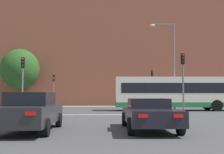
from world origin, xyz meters
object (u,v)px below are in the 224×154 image
object	(u,v)px
bus_crossing_lead	(175,93)
pedestrian_waiting	(49,99)
traffic_light_near_right	(183,73)
pedestrian_walking_east	(124,98)
street_lamp_junction	(170,57)
car_roadster_right	(149,114)
traffic_light_far_right	(152,82)
car_saloon_left	(31,111)
traffic_light_near_left	(23,76)
traffic_light_far_left	(54,85)

from	to	relation	value
bus_crossing_lead	pedestrian_waiting	size ratio (longest dim) A/B	6.67
traffic_light_near_right	pedestrian_walking_east	distance (m)	15.91
traffic_light_near_right	street_lamp_junction	bearing A→B (deg)	89.99
car_roadster_right	pedestrian_walking_east	bearing A→B (deg)	88.33
car_roadster_right	pedestrian_waiting	world-z (taller)	pedestrian_waiting
traffic_light_far_right	street_lamp_junction	xyz separation A→B (m)	(0.07, -9.89, 1.81)
car_saloon_left	street_lamp_junction	bearing A→B (deg)	56.77
traffic_light_near_left	bus_crossing_lead	bearing A→B (deg)	19.65
traffic_light_near_right	street_lamp_junction	xyz separation A→B (m)	(0.00, 4.28, 1.80)
car_saloon_left	pedestrian_walking_east	xyz separation A→B (m)	(5.10, 24.99, 0.22)
car_roadster_right	traffic_light_far_left	distance (m)	25.13
traffic_light_far_left	pedestrian_walking_east	distance (m)	9.05
traffic_light_far_right	street_lamp_junction	world-z (taller)	street_lamp_junction
pedestrian_waiting	street_lamp_junction	bearing A→B (deg)	28.98
street_lamp_junction	traffic_light_far_right	bearing A→B (deg)	90.38
traffic_light_near_right	traffic_light_near_left	world-z (taller)	traffic_light_near_right
traffic_light_near_right	traffic_light_near_left	bearing A→B (deg)	177.33
traffic_light_far_right	traffic_light_near_left	xyz separation A→B (m)	(-12.03, -13.61, -0.14)
car_saloon_left	pedestrian_waiting	world-z (taller)	pedestrian_waiting
car_roadster_right	street_lamp_junction	xyz separation A→B (m)	(3.94, 13.57, 4.18)
car_roadster_right	pedestrian_waiting	xyz separation A→B (m)	(-9.09, 24.23, 0.31)
traffic_light_near_left	street_lamp_junction	xyz separation A→B (m)	(12.10, 3.72, 1.95)
street_lamp_junction	traffic_light_far_left	bearing A→B (deg)	141.01
traffic_light_far_right	car_roadster_right	bearing A→B (deg)	-99.39
street_lamp_junction	bus_crossing_lead	bearing A→B (deg)	53.32
traffic_light_near_left	pedestrian_walking_east	size ratio (longest dim) A/B	2.51
traffic_light_near_left	traffic_light_far_left	bearing A→B (deg)	91.19
traffic_light_near_left	pedestrian_waiting	world-z (taller)	traffic_light_near_left
traffic_light_far_right	traffic_light_far_left	world-z (taller)	traffic_light_far_right
car_roadster_right	traffic_light_far_right	size ratio (longest dim) A/B	1.05
traffic_light_near_left	pedestrian_waiting	distance (m)	14.54
traffic_light_near_right	car_saloon_left	bearing A→B (deg)	-131.98
car_saloon_left	traffic_light_far_right	xyz separation A→B (m)	(8.58, 23.78, 2.25)
car_saloon_left	car_roadster_right	xyz separation A→B (m)	(4.70, 0.33, -0.13)
bus_crossing_lead	traffic_light_far_right	bearing A→B (deg)	-175.73
pedestrian_walking_east	street_lamp_junction	bearing A→B (deg)	-3.72
car_roadster_right	pedestrian_walking_east	xyz separation A→B (m)	(0.40, 24.66, 0.35)
traffic_light_near_right	car_roadster_right	bearing A→B (deg)	-113.01
street_lamp_junction	pedestrian_waiting	xyz separation A→B (m)	(-13.04, 10.66, -3.88)
car_roadster_right	street_lamp_junction	distance (m)	14.73
traffic_light_near_right	pedestrian_walking_east	bearing A→B (deg)	102.99
traffic_light_near_right	traffic_light_far_left	bearing A→B (deg)	130.88
car_saloon_left	pedestrian_walking_east	size ratio (longest dim) A/B	2.82
traffic_light_far_right	traffic_light_far_left	xyz separation A→B (m)	(-12.31, 0.13, -0.35)
bus_crossing_lead	car_saloon_left	bearing A→B (deg)	-32.19
car_saloon_left	car_roadster_right	size ratio (longest dim) A/B	1.01
car_roadster_right	pedestrian_walking_east	size ratio (longest dim) A/B	2.79
traffic_light_far_left	bus_crossing_lead	bearing A→B (deg)	-35.31
traffic_light_far_right	bus_crossing_lead	bearing A→B (deg)	-85.73
traffic_light_near_left	pedestrian_waiting	xyz separation A→B (m)	(-0.94, 14.38, -1.92)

